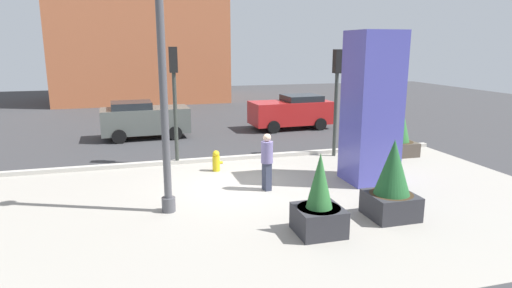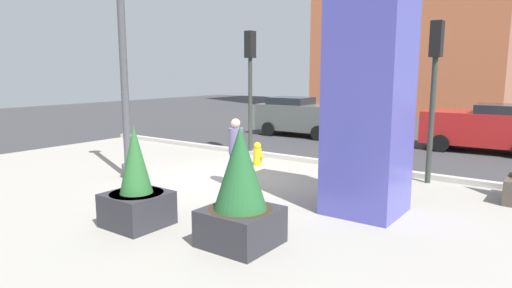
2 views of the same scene
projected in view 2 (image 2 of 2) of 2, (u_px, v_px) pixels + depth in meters
ground_plane at (306, 157)px, 15.32m from camera, size 60.00×60.00×0.00m
plaza_pavement at (182, 195)px, 10.54m from camera, size 18.00×10.00×0.02m
curb_strip at (293, 158)px, 14.61m from camera, size 18.00×0.24×0.16m
lamp_post at (124, 66)px, 11.75m from camera, size 0.44×0.44×6.28m
art_pillar_blue at (369, 98)px, 8.88m from camera, size 1.46×1.46×4.79m
potted_plant_curbside at (136, 189)px, 8.34m from camera, size 1.07×1.07×1.96m
potted_plant_mid_plaza at (240, 193)px, 7.38m from camera, size 1.16×1.16×2.06m
fire_hydrant at (258, 154)px, 13.81m from camera, size 0.36×0.26×0.75m
traffic_light_corner at (434, 75)px, 11.24m from camera, size 0.28×0.42×4.19m
traffic_light_far_side at (250, 72)px, 15.14m from camera, size 0.28×0.42×4.29m
car_far_lane at (486, 127)px, 16.15m from camera, size 4.30×2.27×1.76m
car_curb_east at (301, 116)px, 20.22m from camera, size 4.12×2.15×1.76m
pedestrian_crossing at (236, 149)px, 11.10m from camera, size 0.42×0.42×1.77m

